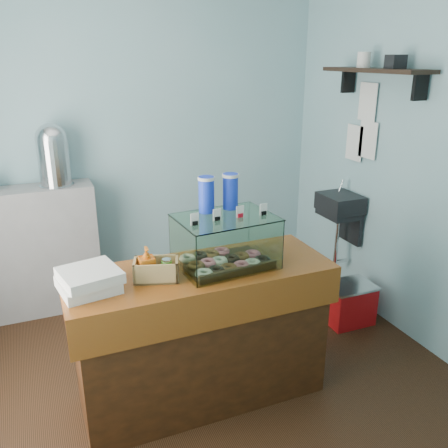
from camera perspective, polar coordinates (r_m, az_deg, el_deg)
name	(u,v)px	position (r m, az deg, el deg)	size (l,w,h in m)	color
ground	(190,371)	(3.51, -4.10, -17.22)	(3.50, 3.50, 0.00)	black
room_shell	(187,127)	(2.86, -4.49, 11.54)	(3.54, 3.04, 2.82)	#7BAAB3
counter	(201,333)	(3.05, -2.73, -13.01)	(1.60, 0.60, 0.90)	#45210D
back_shelf	(37,251)	(4.29, -21.63, -3.07)	(1.00, 0.32, 1.10)	gray
display_case	(223,238)	(2.85, -0.07, -1.75)	(0.60, 0.46, 0.53)	#382210
condiment_crate	(154,268)	(2.72, -8.43, -5.25)	(0.28, 0.22, 0.20)	tan
pastry_boxes	(89,280)	(2.68, -15.95, -6.49)	(0.36, 0.35, 0.12)	silver
coffee_urn	(53,153)	(4.07, -19.89, 8.00)	(0.27, 0.27, 0.51)	silver
red_cooler	(349,303)	(4.10, 14.78, -9.18)	(0.39, 0.30, 0.34)	red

